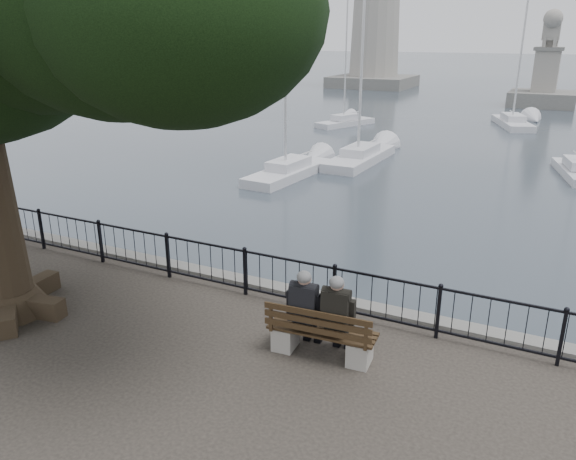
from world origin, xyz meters
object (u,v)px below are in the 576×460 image
Objects in this scene: bench at (321,339)px; person_right at (338,319)px; lion_monument at (544,83)px; person_left at (307,313)px.

person_right reaches higher than bench.
lion_monument is (0.38, 48.82, 0.35)m from person_right.
person_left is 48.87m from lion_monument.
person_left is at bearing 164.73° from bench.
bench is at bearing -90.73° from lion_monument.
person_right is at bearing -90.44° from lion_monument.
lion_monument is (0.63, 48.94, 0.72)m from bench.
person_right is (0.56, 0.04, 0.00)m from person_left.
person_left is 0.19× the size of lion_monument.
bench is 48.95m from lion_monument.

